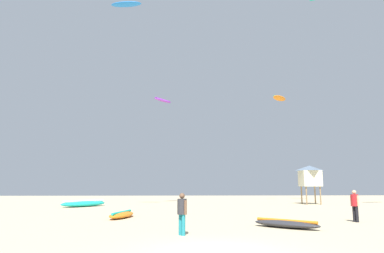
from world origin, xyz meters
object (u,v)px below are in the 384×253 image
(kite_aloft_3, at_px, (163,100))
(kite_aloft_4, at_px, (279,98))
(kite_grounded_mid, at_px, (122,215))
(kite_aloft_2, at_px, (126,4))
(kite_grounded_near, at_px, (286,224))
(person_foreground, at_px, (182,211))
(person_midground, at_px, (355,203))
(lifeguard_tower, at_px, (310,176))
(kite_grounded_far, at_px, (84,204))

(kite_aloft_3, distance_m, kite_aloft_4, 17.42)
(kite_grounded_mid, height_order, kite_aloft_4, kite_aloft_4)
(kite_aloft_2, bearing_deg, kite_grounded_near, -53.21)
(person_foreground, xyz_separation_m, kite_aloft_4, (13.66, 32.05, 12.74))
(person_foreground, bearing_deg, person_midground, -10.99)
(lifeguard_tower, xyz_separation_m, kite_aloft_2, (-19.21, -7.79, 15.44))
(person_foreground, xyz_separation_m, kite_aloft_3, (-1.90, 24.54, 10.49))
(person_foreground, xyz_separation_m, kite_grounded_mid, (-3.69, 8.11, -0.80))
(lifeguard_tower, distance_m, kite_aloft_3, 18.20)
(kite_grounded_mid, bearing_deg, lifeguard_tower, 40.96)
(person_midground, xyz_separation_m, kite_aloft_4, (3.85, 27.04, 12.70))
(kite_grounded_far, bearing_deg, kite_grounded_near, -51.64)
(kite_aloft_3, bearing_deg, kite_aloft_2, -109.69)
(kite_grounded_near, xyz_separation_m, kite_aloft_3, (-6.96, 22.16, 11.29))
(person_midground, relative_size, lifeguard_tower, 0.43)
(kite_grounded_far, bearing_deg, kite_aloft_3, 30.17)
(person_foreground, height_order, kite_aloft_2, kite_aloft_2)
(person_midground, distance_m, lifeguard_tower, 19.25)
(kite_aloft_2, relative_size, kite_aloft_3, 1.10)
(kite_grounded_near, bearing_deg, kite_aloft_4, 73.83)
(kite_grounded_far, height_order, lifeguard_tower, lifeguard_tower)
(kite_grounded_near, height_order, lifeguard_tower, lifeguard_tower)
(lifeguard_tower, bearing_deg, kite_grounded_mid, -139.04)
(kite_grounded_near, xyz_separation_m, kite_aloft_4, (8.60, 29.67, 13.54))
(person_foreground, distance_m, kite_aloft_4, 37.10)
(person_midground, distance_m, kite_aloft_3, 25.06)
(person_midground, xyz_separation_m, kite_aloft_3, (-11.71, 19.53, 10.46))
(kite_grounded_mid, distance_m, lifeguard_tower, 23.86)
(kite_grounded_mid, height_order, kite_aloft_2, kite_aloft_2)
(kite_grounded_far, distance_m, kite_aloft_3, 13.98)
(kite_grounded_mid, distance_m, kite_aloft_4, 32.52)
(person_midground, xyz_separation_m, kite_grounded_far, (-18.95, 15.32, -0.74))
(kite_aloft_4, bearing_deg, kite_grounded_near, -106.17)
(kite_aloft_2, distance_m, kite_aloft_4, 25.17)
(kite_grounded_far, height_order, kite_aloft_3, kite_aloft_3)
(person_foreground, bearing_deg, kite_grounded_near, -12.81)
(kite_aloft_4, bearing_deg, kite_grounded_far, -152.80)
(person_foreground, xyz_separation_m, lifeguard_tower, (14.20, 23.64, 2.05))
(lifeguard_tower, bearing_deg, kite_aloft_2, -157.92)
(kite_grounded_far, distance_m, lifeguard_tower, 23.74)
(kite_grounded_near, distance_m, kite_aloft_4, 33.72)
(person_foreground, distance_m, lifeguard_tower, 27.66)
(person_foreground, height_order, kite_aloft_4, kite_aloft_4)
(person_midground, bearing_deg, kite_grounded_mid, 146.61)
(kite_grounded_near, relative_size, kite_aloft_4, 1.16)
(person_midground, bearing_deg, kite_grounded_near, -171.51)
(kite_aloft_3, bearing_deg, kite_grounded_far, -149.83)
(kite_grounded_near, xyz_separation_m, kite_grounded_far, (-14.20, 17.95, 0.10))
(kite_aloft_3, bearing_deg, kite_grounded_near, -72.57)
(kite_grounded_mid, bearing_deg, kite_grounded_far, 114.05)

